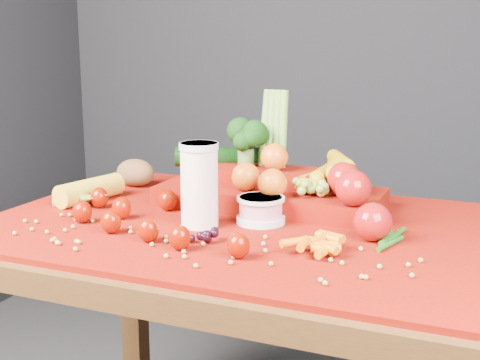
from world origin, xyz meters
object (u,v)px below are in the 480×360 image
at_px(yogurt_bowl, 261,209).
at_px(produce_mound, 279,182).
at_px(table, 236,268).
at_px(milk_glass, 199,182).

distance_m(yogurt_bowl, produce_mound, 0.15).
xyz_separation_m(table, yogurt_bowl, (0.05, 0.01, 0.14)).
bearing_deg(table, produce_mound, 75.28).
height_order(table, yogurt_bowl, yogurt_bowl).
distance_m(table, produce_mound, 0.23).
bearing_deg(produce_mound, table, -104.72).
bearing_deg(table, yogurt_bowl, 12.10).
bearing_deg(milk_glass, yogurt_bowl, 33.38).
height_order(yogurt_bowl, produce_mound, produce_mound).
bearing_deg(table, milk_glass, -133.34).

